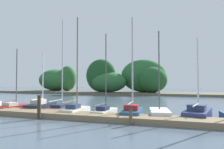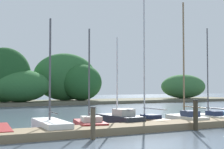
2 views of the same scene
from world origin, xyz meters
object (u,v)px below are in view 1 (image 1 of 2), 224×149
object	(u,v)px
sailboat_3	(15,107)
sailboat_7	(105,111)
sailboat_4	(42,106)
sailboat_6	(76,109)
sailboat_10	(198,113)
mooring_piling_3	(131,117)
sailboat_5	(61,107)
sailboat_8	(132,111)
sailboat_9	(160,113)
mooring_piling_2	(39,107)

from	to	relation	value
sailboat_3	sailboat_7	distance (m)	8.22
sailboat_4	sailboat_6	world-z (taller)	sailboat_6
sailboat_3	sailboat_10	xyz separation A→B (m)	(14.50, 0.56, 0.09)
sailboat_7	sailboat_3	bearing A→B (deg)	92.82
sailboat_6	sailboat_10	bearing A→B (deg)	-82.55
sailboat_4	sailboat_6	size ratio (longest dim) A/B	0.70
sailboat_10	mooring_piling_3	distance (m)	5.01
sailboat_4	sailboat_5	world-z (taller)	sailboat_5
sailboat_6	sailboat_8	size ratio (longest dim) A/B	1.05
sailboat_4	sailboat_10	distance (m)	12.38
sailboat_8	sailboat_10	size ratio (longest dim) A/B	1.29
mooring_piling_3	sailboat_8	bearing A→B (deg)	100.14
sailboat_4	sailboat_9	size ratio (longest dim) A/B	0.86
sailboat_4	sailboat_10	xyz separation A→B (m)	(12.38, -0.23, 0.01)
sailboat_5	sailboat_6	distance (m)	2.36
sailboat_3	sailboat_6	world-z (taller)	sailboat_6
sailboat_3	sailboat_6	size ratio (longest dim) A/B	0.72
sailboat_7	mooring_piling_2	world-z (taller)	sailboat_7
sailboat_8	mooring_piling_3	world-z (taller)	sailboat_8
sailboat_9	sailboat_10	bearing A→B (deg)	-91.77
sailboat_3	mooring_piling_2	size ratio (longest dim) A/B	3.42
sailboat_3	mooring_piling_3	world-z (taller)	sailboat_3
sailboat_3	sailboat_6	distance (m)	6.05
sailboat_10	sailboat_4	bearing A→B (deg)	102.86
sailboat_10	mooring_piling_2	bearing A→B (deg)	122.68
sailboat_4	mooring_piling_3	bearing A→B (deg)	-119.01
sailboat_6	sailboat_8	world-z (taller)	sailboat_6
mooring_piling_3	sailboat_6	bearing A→B (deg)	153.01
sailboat_4	sailboat_10	world-z (taller)	sailboat_10
sailboat_5	mooring_piling_3	bearing A→B (deg)	-121.92
sailboat_3	sailboat_8	distance (m)	10.26
sailboat_6	mooring_piling_2	xyz separation A→B (m)	(-1.39, -2.45, 0.36)
sailboat_9	mooring_piling_3	world-z (taller)	sailboat_9
sailboat_6	mooring_piling_2	bearing A→B (deg)	151.86
mooring_piling_3	sailboat_3	bearing A→B (deg)	165.72
sailboat_6	sailboat_8	bearing A→B (deg)	-86.57
sailboat_7	sailboat_9	distance (m)	3.84
sailboat_3	sailboat_4	xyz separation A→B (m)	(2.12, 0.78, 0.08)
sailboat_6	sailboat_8	xyz separation A→B (m)	(4.23, 0.15, 0.02)
sailboat_4	mooring_piling_3	xyz separation A→B (m)	(8.59, -3.51, 0.10)
sailboat_4	mooring_piling_2	xyz separation A→B (m)	(2.52, -3.58, 0.40)
mooring_piling_2	mooring_piling_3	size ratio (longest dim) A/B	1.64
sailboat_7	sailboat_8	bearing A→B (deg)	-91.25
sailboat_4	mooring_piling_2	distance (m)	4.40
sailboat_8	sailboat_5	bearing A→B (deg)	76.03
sailboat_6	sailboat_7	world-z (taller)	sailboat_6
sailboat_3	sailboat_5	world-z (taller)	sailboat_5
sailboat_4	mooring_piling_2	size ratio (longest dim) A/B	3.30
sailboat_7	sailboat_6	bearing A→B (deg)	101.03
sailboat_3	mooring_piling_2	world-z (taller)	sailboat_3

